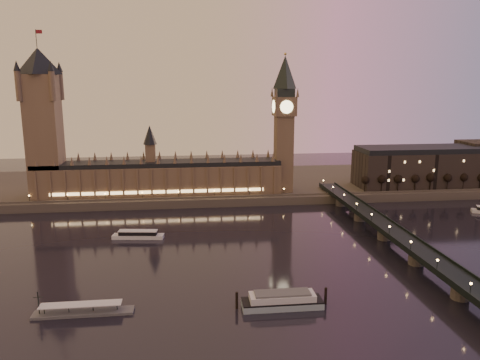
# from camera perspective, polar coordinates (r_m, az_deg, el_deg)

# --- Properties ---
(ground) EXTENTS (700.00, 700.00, 0.00)m
(ground) POSITION_cam_1_polar(r_m,az_deg,el_deg) (243.37, -1.49, -9.52)
(ground) COLOR black
(ground) RESTS_ON ground
(far_embankment) EXTENTS (560.00, 130.00, 6.00)m
(far_embankment) POSITION_cam_1_polar(r_m,az_deg,el_deg) (403.21, 0.60, -0.44)
(far_embankment) COLOR #423D35
(far_embankment) RESTS_ON ground
(palace_of_westminster) EXTENTS (180.00, 26.62, 52.00)m
(palace_of_westminster) POSITION_cam_1_polar(r_m,az_deg,el_deg) (353.71, -9.81, 0.74)
(palace_of_westminster) COLOR brown
(palace_of_westminster) RESTS_ON ground
(victoria_tower) EXTENTS (31.68, 31.68, 118.00)m
(victoria_tower) POSITION_cam_1_polar(r_m,az_deg,el_deg) (361.53, -22.91, 7.28)
(victoria_tower) COLOR brown
(victoria_tower) RESTS_ON ground
(big_ben) EXTENTS (17.68, 17.68, 104.00)m
(big_ben) POSITION_cam_1_polar(r_m,az_deg,el_deg) (355.54, 5.41, 7.79)
(big_ben) COLOR brown
(big_ben) RESTS_ON ground
(westminster_bridge) EXTENTS (13.20, 260.00, 15.30)m
(westminster_bridge) POSITION_cam_1_polar(r_m,az_deg,el_deg) (265.36, 18.77, -7.07)
(westminster_bridge) COLOR black
(westminster_bridge) RESTS_ON ground
(city_block) EXTENTS (155.00, 45.00, 34.00)m
(city_block) POSITION_cam_1_polar(r_m,az_deg,el_deg) (421.94, 24.07, 1.73)
(city_block) COLOR black
(city_block) RESTS_ON ground
(bare_tree_0) EXTENTS (6.55, 6.55, 13.31)m
(bare_tree_0) POSITION_cam_1_polar(r_m,az_deg,el_deg) (368.04, 14.85, 0.03)
(bare_tree_0) COLOR black
(bare_tree_0) RESTS_ON ground
(bare_tree_1) EXTENTS (6.55, 6.55, 13.31)m
(bare_tree_1) POSITION_cam_1_polar(r_m,az_deg,el_deg) (373.29, 16.81, 0.08)
(bare_tree_1) COLOR black
(bare_tree_1) RESTS_ON ground
(bare_tree_2) EXTENTS (6.55, 6.55, 13.31)m
(bare_tree_2) POSITION_cam_1_polar(r_m,az_deg,el_deg) (378.96, 18.72, 0.13)
(bare_tree_2) COLOR black
(bare_tree_2) RESTS_ON ground
(bare_tree_3) EXTENTS (6.55, 6.55, 13.31)m
(bare_tree_3) POSITION_cam_1_polar(r_m,az_deg,el_deg) (385.04, 20.57, 0.18)
(bare_tree_3) COLOR black
(bare_tree_3) RESTS_ON ground
(bare_tree_4) EXTENTS (6.55, 6.55, 13.31)m
(bare_tree_4) POSITION_cam_1_polar(r_m,az_deg,el_deg) (391.51, 22.36, 0.23)
(bare_tree_4) COLOR black
(bare_tree_4) RESTS_ON ground
(bare_tree_5) EXTENTS (6.55, 6.55, 13.31)m
(bare_tree_5) POSITION_cam_1_polar(r_m,az_deg,el_deg) (398.36, 24.09, 0.27)
(bare_tree_5) COLOR black
(bare_tree_5) RESTS_ON ground
(bare_tree_6) EXTENTS (6.55, 6.55, 13.31)m
(bare_tree_6) POSITION_cam_1_polar(r_m,az_deg,el_deg) (405.55, 25.76, 0.31)
(bare_tree_6) COLOR black
(bare_tree_6) RESTS_ON ground
(cruise_boat_a) EXTENTS (29.90, 10.10, 4.69)m
(cruise_boat_a) POSITION_cam_1_polar(r_m,az_deg,el_deg) (278.79, -12.32, -6.54)
(cruise_boat_a) COLOR silver
(cruise_boat_a) RESTS_ON ground
(moored_barge) EXTENTS (37.50, 9.24, 6.87)m
(moored_barge) POSITION_cam_1_polar(r_m,az_deg,el_deg) (194.07, 5.16, -14.41)
(moored_barge) COLOR #94AFBD
(moored_barge) RESTS_ON ground
(pontoon_pier) EXTENTS (38.45, 6.41, 10.25)m
(pontoon_pier) POSITION_cam_1_polar(r_m,az_deg,el_deg) (198.64, -18.59, -14.95)
(pontoon_pier) COLOR #595B5E
(pontoon_pier) RESTS_ON ground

